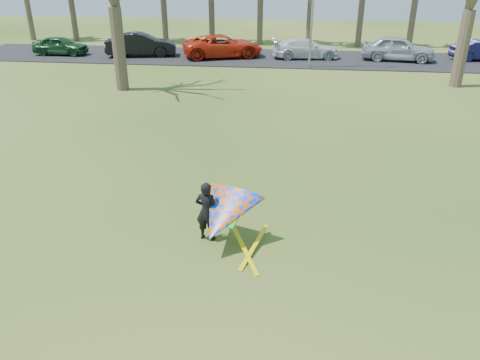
# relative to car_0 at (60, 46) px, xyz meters

# --- Properties ---
(ground) EXTENTS (100.00, 100.00, 0.00)m
(ground) POSITION_rel_car_0_xyz_m (15.99, -24.14, -0.72)
(ground) COLOR #1B4D10
(ground) RESTS_ON ground
(parking_strip) EXTENTS (46.00, 7.00, 0.06)m
(parking_strip) POSITION_rel_car_0_xyz_m (15.99, 0.86, -0.69)
(parking_strip) COLOR black
(parking_strip) RESTS_ON ground
(car_0) EXTENTS (3.91, 1.58, 1.33)m
(car_0) POSITION_rel_car_0_xyz_m (0.00, 0.00, 0.00)
(car_0) COLOR #1A4222
(car_0) RESTS_ON parking_strip
(car_1) EXTENTS (5.19, 2.74, 1.63)m
(car_1) POSITION_rel_car_0_xyz_m (6.02, 0.23, 0.15)
(car_1) COLOR black
(car_1) RESTS_ON parking_strip
(car_2) EXTENTS (6.19, 4.35, 1.57)m
(car_2) POSITION_rel_car_0_xyz_m (11.89, 0.54, 0.12)
(car_2) COLOR red
(car_2) RESTS_ON parking_strip
(car_3) EXTENTS (4.85, 2.47, 1.35)m
(car_3) POSITION_rel_car_0_xyz_m (17.75, 0.87, 0.01)
(car_3) COLOR silver
(car_3) RESTS_ON parking_strip
(car_4) EXTENTS (5.04, 2.57, 1.64)m
(car_4) POSITION_rel_car_0_xyz_m (24.01, 0.83, 0.16)
(car_4) COLOR #A9AEB7
(car_4) RESTS_ON parking_strip
(kite_flyer) EXTENTS (2.13, 2.39, 2.02)m
(kite_flyer) POSITION_rel_car_0_xyz_m (15.74, -23.55, 0.12)
(kite_flyer) COLOR black
(kite_flyer) RESTS_ON ground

